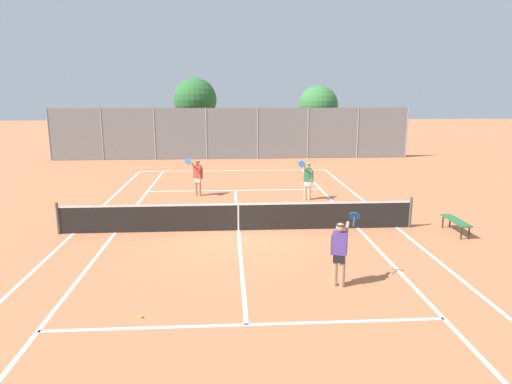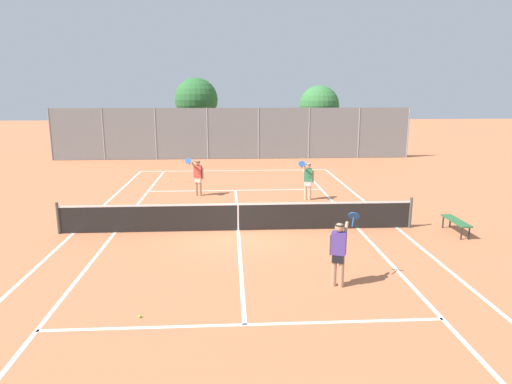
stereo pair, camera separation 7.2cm
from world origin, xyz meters
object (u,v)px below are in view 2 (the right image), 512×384
Objects in this scene: player_near_side at (339,250)px; tree_behind_left at (196,101)px; courtside_bench at (456,222)px; tennis_net at (238,216)px; loose_tennis_ball_2 at (140,316)px; player_far_right at (308,179)px; loose_tennis_ball_0 at (189,181)px; loose_tennis_ball_1 at (170,181)px; player_far_left at (198,176)px; tree_behind_right at (319,107)px.

player_near_side is 25.55m from tree_behind_left.
tree_behind_left is at bearing 115.40° from courtside_bench.
tennis_net is 6.38m from loose_tennis_ball_2.
player_far_right is at bearing 54.09° from tennis_net.
player_near_side is 26.88× the size of loose_tennis_ball_0.
player_near_side is at bearing -141.42° from courtside_bench.
loose_tennis_ball_1 is 14.30m from courtside_bench.
player_near_side is at bearing 16.36° from loose_tennis_ball_2.
courtside_bench is at bearing -50.74° from player_far_right.
player_near_side is 1.00× the size of player_far_right.
player_far_left is 10.82m from courtside_bench.
tennis_net is 181.82× the size of loose_tennis_ball_1.
loose_tennis_ball_1 is at bearing -134.24° from tree_behind_right.
player_far_left is at bearing 167.19° from player_far_right.
tennis_net is 20.68m from tree_behind_left.
player_far_left is 3.95m from loose_tennis_ball_1.
tree_behind_left is at bearing 91.79° from loose_tennis_ball_0.
tennis_net is 6.76× the size of player_far_right.
tree_behind_right is (6.31, 18.80, 2.99)m from tennis_net.
tennis_net is 9.47m from loose_tennis_ball_1.
player_near_side is at bearing -68.15° from player_far_left.
courtside_bench is (7.21, -0.75, -0.10)m from tennis_net.
player_far_right is (0.78, 8.93, 0.00)m from player_near_side.
loose_tennis_ball_2 is (-4.51, -1.32, -0.89)m from player_near_side.
player_near_side is 8.96m from player_far_right.
player_near_side is 26.88× the size of loose_tennis_ball_1.
loose_tennis_ball_0 is (-5.49, 4.43, -0.89)m from player_far_right.
player_near_side is at bearing -66.95° from loose_tennis_ball_1.
tree_behind_left reaches higher than player_far_right.
loose_tennis_ball_2 is (-0.49, -11.34, -0.89)m from player_far_left.
tree_behind_right is (-0.90, 19.55, 3.09)m from courtside_bench.
tree_behind_right is at bearing 80.34° from player_near_side.
tennis_net is 2.14× the size of tree_behind_left.
player_far_left is at bearing -78.35° from loose_tennis_ball_0.
player_far_right is at bearing 62.71° from loose_tennis_ball_2.
player_near_side reaches higher than loose_tennis_ball_2.
loose_tennis_ball_1 is at bearing 145.11° from player_far_right.
tree_behind_left is (-1.05, 14.84, 2.97)m from player_far_left.
tree_behind_right is (8.50, 24.77, 3.47)m from loose_tennis_ball_2.
player_far_left is (-1.70, 5.37, 0.42)m from tennis_net.
player_far_left is at bearing -85.96° from tree_behind_left.
player_far_left is 1.18× the size of courtside_bench.
courtside_bench is at bearing 29.07° from loose_tennis_ball_2.
tree_behind_left reaches higher than player_far_left.
player_far_left is at bearing -63.57° from loose_tennis_ball_1.
loose_tennis_ball_2 is at bearing -110.14° from tennis_net.
tree_behind_left is (0.66, 11.40, 3.86)m from loose_tennis_ball_1.
loose_tennis_ball_0 and loose_tennis_ball_2 have the same top height.
loose_tennis_ball_1 is at bearing 113.05° from player_near_side.
tree_behind_right is at bearing 77.52° from player_far_right.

